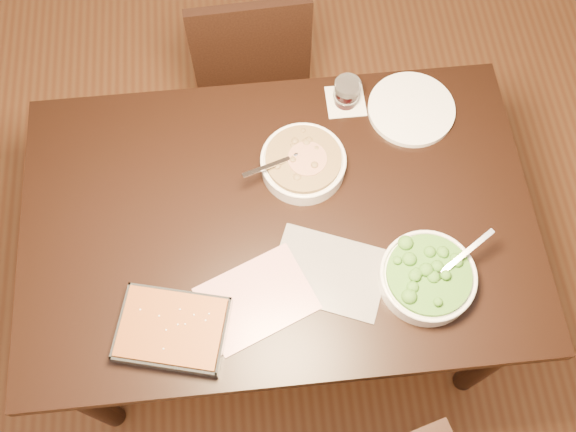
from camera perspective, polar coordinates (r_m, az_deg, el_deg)
The scene contains 11 objects.
ground at distance 2.45m, azimuth -0.62°, elevation -7.34°, with size 4.00×4.00×0.00m, color #4C2815.
table at distance 1.83m, azimuth -0.83°, elevation -1.36°, with size 1.40×0.90×0.75m.
magazine_a at distance 1.66m, azimuth -2.80°, elevation -7.35°, with size 0.28×0.20×0.01m, color #AE3147.
magazine_b at distance 1.69m, azimuth 3.66°, elevation -5.01°, with size 0.29×0.21×0.01m, color #27272E.
coaster at distance 1.94m, azimuth 5.14°, elevation 10.13°, with size 0.11×0.11×0.00m, color white.
stew_bowl at distance 1.79m, azimuth 1.36°, elevation 4.77°, with size 0.25×0.24×0.09m.
broccoli_bowl at distance 1.69m, azimuth 12.29°, elevation -5.34°, with size 0.26×0.25×0.10m.
baking_dish at distance 1.64m, azimuth -10.23°, elevation -9.88°, with size 0.31×0.26×0.05m.
wine_tumbler at distance 1.90m, azimuth 5.26°, elevation 10.91°, with size 0.08×0.08×0.09m.
dinner_plate at distance 1.94m, azimuth 10.90°, elevation 9.31°, with size 0.25×0.25×0.02m, color white.
chair_far at distance 2.39m, azimuth -3.37°, elevation 13.91°, with size 0.41×0.41×0.84m.
Camera 1 is at (-0.04, -0.71, 2.34)m, focal length 40.00 mm.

